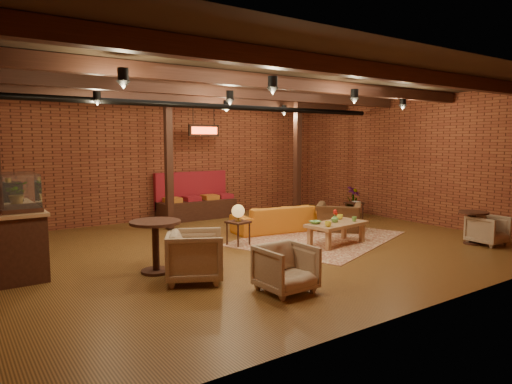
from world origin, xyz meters
TOP-DOWN VIEW (x-y plane):
  - floor at (0.00, 0.00)m, footprint 10.00×10.00m
  - ceiling at (0.00, 0.00)m, footprint 10.00×8.00m
  - wall_back at (0.00, 4.00)m, footprint 10.00×0.02m
  - wall_front at (0.00, -4.00)m, footprint 10.00×0.02m
  - wall_right at (5.00, 0.00)m, footprint 0.02×8.00m
  - ceiling_beams at (0.00, 0.00)m, footprint 9.80×6.40m
  - ceiling_pipe at (0.00, 1.60)m, footprint 9.60×0.12m
  - post_left at (-0.60, 2.60)m, footprint 0.16×0.16m
  - post_right at (2.80, 2.00)m, footprint 0.16×0.16m
  - service_counter at (-4.10, 1.00)m, footprint 0.80×2.50m
  - plant_counter at (-4.00, 1.20)m, footprint 0.35×0.39m
  - banquette at (0.60, 3.55)m, footprint 2.10×0.70m
  - service_sign at (0.60, 3.10)m, footprint 0.86×0.06m
  - ceiling_spotlights at (0.00, 0.00)m, footprint 6.40×4.40m
  - rug at (1.57, -0.18)m, footprint 4.19×3.70m
  - sofa at (1.34, 0.95)m, footprint 2.16×1.10m
  - coffee_table at (1.49, -0.80)m, footprint 1.38×0.81m
  - side_table_lamp at (-0.16, 0.27)m, footprint 0.47×0.47m
  - round_table_left at (-2.26, -0.60)m, footprint 0.80×0.80m
  - armchair_a at (-1.94, -1.35)m, footprint 1.05×1.07m
  - armchair_b at (-1.13, -2.50)m, footprint 0.72×0.67m
  - armchair_right at (2.55, 0.18)m, footprint 1.13×1.16m
  - side_table_book at (4.13, 1.19)m, footprint 0.43×0.43m
  - round_table_right at (3.83, -2.34)m, footprint 0.57×0.57m
  - armchair_far at (4.03, -2.54)m, footprint 0.65×0.61m
  - plant_tall at (4.40, 1.49)m, footprint 1.81×1.81m

SIDE VIEW (x-z plane):
  - floor at x=0.00m, z-range 0.00..0.00m
  - rug at x=1.57m, z-range 0.00..0.01m
  - sofa at x=1.34m, z-range 0.00..0.60m
  - armchair_far at x=4.03m, z-range 0.00..0.65m
  - armchair_b at x=-1.13m, z-range 0.00..0.72m
  - coffee_table at x=1.49m, z-range 0.05..0.75m
  - side_table_book at x=4.13m, z-range 0.18..0.64m
  - armchair_a at x=-1.94m, z-range 0.00..0.84m
  - armchair_right at x=2.55m, z-range 0.00..0.86m
  - round_table_right at x=3.83m, z-range 0.11..0.78m
  - banquette at x=0.60m, z-range 0.00..1.00m
  - round_table_left at x=-2.26m, z-range 0.15..0.98m
  - side_table_lamp at x=-0.16m, z-range 0.22..1.04m
  - service_counter at x=-4.10m, z-range 0.00..1.60m
  - plant_counter at x=-4.00m, z-range 1.07..1.37m
  - plant_tall at x=4.40m, z-range 0.00..2.48m
  - wall_back at x=0.00m, z-range 0.00..3.20m
  - wall_front at x=0.00m, z-range 0.00..3.20m
  - wall_right at x=5.00m, z-range 0.00..3.20m
  - post_left at x=-0.60m, z-range 0.00..3.20m
  - post_right at x=2.80m, z-range 0.00..3.20m
  - service_sign at x=0.60m, z-range 2.20..2.50m
  - ceiling_pipe at x=0.00m, z-range 2.79..2.91m
  - ceiling_spotlights at x=0.00m, z-range 2.72..3.00m
  - ceiling_beams at x=0.00m, z-range 2.97..3.19m
  - ceiling at x=0.00m, z-range 3.19..3.21m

